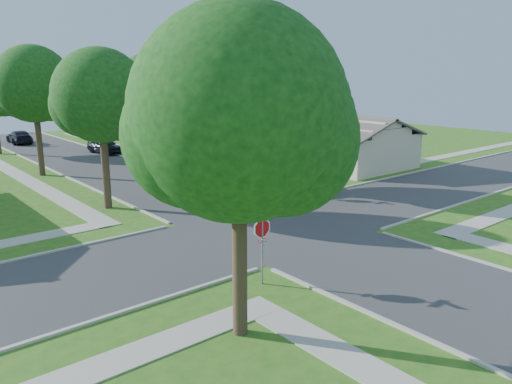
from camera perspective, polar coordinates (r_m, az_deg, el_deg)
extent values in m
plane|color=#2A601A|center=(24.96, 1.95, -4.21)|extent=(100.00, 100.00, 0.00)
cube|color=#333335|center=(24.96, 1.95, -4.20)|extent=(7.00, 100.00, 0.02)
cube|color=#9E9B91|center=(49.52, -12.90, 4.43)|extent=(1.20, 40.00, 0.04)
cube|color=#9E9B91|center=(45.46, -26.72, 2.51)|extent=(1.20, 40.00, 0.04)
cube|color=#9E9B91|center=(35.17, 3.93, 1.09)|extent=(8.80, 3.60, 0.05)
cube|color=gray|center=(18.25, 0.69, -6.55)|extent=(0.06, 0.06, 2.70)
cylinder|color=white|center=(17.99, 0.70, -4.16)|extent=(1.05, 0.02, 1.05)
cylinder|color=red|center=(17.99, 0.70, -4.16)|extent=(0.90, 0.03, 0.90)
cube|color=red|center=(18.14, 0.70, -5.57)|extent=(0.34, 0.03, 0.12)
cube|color=white|center=(18.14, 0.70, -5.57)|extent=(0.30, 0.03, 0.08)
cube|color=#0C5426|center=(17.82, 0.70, -2.42)|extent=(0.80, 0.02, 0.16)
cube|color=#0C5426|center=(17.77, 0.71, -1.86)|extent=(0.02, 0.80, 0.16)
cube|color=gray|center=(31.04, 2.72, 1.92)|extent=(0.06, 0.06, 2.70)
cylinder|color=white|center=(30.89, 2.74, 3.37)|extent=(1.05, 0.02, 1.05)
cylinder|color=red|center=(30.89, 2.74, 3.37)|extent=(0.90, 0.03, 0.90)
cube|color=red|center=(30.98, 2.73, 2.51)|extent=(0.34, 0.03, 0.12)
cube|color=white|center=(30.98, 2.73, 2.51)|extent=(0.30, 0.03, 0.08)
cube|color=#0C5426|center=(30.79, 2.75, 4.41)|extent=(0.80, 0.02, 0.16)
cube|color=#0C5426|center=(30.77, 2.75, 4.74)|extent=(0.02, 0.80, 0.16)
cylinder|color=#38281C|center=(34.17, -2.13, 4.08)|extent=(0.44, 0.44, 3.95)
sphere|color=#0E3B10|center=(33.74, -2.19, 10.63)|extent=(4.80, 4.80, 4.80)
sphere|color=#0E3B10|center=(33.92, -0.54, 9.64)|extent=(3.46, 3.46, 3.46)
sphere|color=#0E3B10|center=(33.83, -3.79, 9.80)|extent=(3.26, 3.26, 3.26)
cylinder|color=#38281C|center=(44.18, -11.71, 6.21)|extent=(0.44, 0.44, 4.30)
sphere|color=#0E3B10|center=(43.85, -11.99, 11.87)|extent=(5.40, 5.40, 5.40)
sphere|color=#0E3B10|center=(43.85, -10.50, 11.05)|extent=(3.89, 3.89, 3.89)
sphere|color=#0E3B10|center=(44.10, -13.32, 11.11)|extent=(3.67, 3.67, 3.67)
cylinder|color=#38281C|center=(55.94, -18.06, 7.28)|extent=(0.44, 0.44, 4.20)
sphere|color=#0E3B10|center=(55.68, -18.37, 11.50)|extent=(5.00, 5.00, 5.00)
sphere|color=#0E3B10|center=(55.57, -17.28, 10.93)|extent=(3.60, 3.60, 3.60)
sphere|color=#0E3B10|center=(56.01, -19.30, 10.93)|extent=(3.40, 3.40, 3.40)
cylinder|color=#38281C|center=(29.49, -16.79, 2.25)|extent=(0.44, 0.44, 4.25)
sphere|color=#0E3B10|center=(28.99, -17.37, 10.50)|extent=(5.20, 5.20, 5.20)
sphere|color=#0E3B10|center=(28.91, -15.20, 9.35)|extent=(3.74, 3.74, 3.74)
sphere|color=#0E3B10|center=(29.34, -19.22, 9.38)|extent=(3.54, 3.54, 3.54)
cylinder|color=#38281C|center=(40.68, -23.49, 4.85)|extent=(0.44, 0.44, 4.44)
sphere|color=#0E3B10|center=(40.32, -24.11, 11.22)|extent=(5.60, 5.60, 5.60)
sphere|color=#0E3B10|center=(40.09, -22.43, 10.36)|extent=(4.03, 4.03, 4.03)
sphere|color=#0E3B10|center=(40.79, -25.46, 10.31)|extent=(3.81, 3.81, 3.81)
sphere|color=#0E3B10|center=(52.72, -26.91, 9.49)|extent=(3.31, 3.31, 3.31)
cylinder|color=#38281C|center=(14.70, -1.87, -8.89)|extent=(0.44, 0.44, 4.04)
sphere|color=#0E3B10|center=(13.62, -2.01, 9.00)|extent=(6.00, 6.00, 6.00)
sphere|color=#0E3B10|center=(13.92, 2.98, 5.99)|extent=(4.32, 4.32, 4.32)
sphere|color=#0E3B10|center=(13.78, -6.90, 6.46)|extent=(4.08, 4.08, 4.08)
cylinder|color=#38281C|center=(31.69, 5.48, 2.89)|extent=(0.44, 0.44, 3.54)
sphere|color=#0E3B10|center=(31.19, 5.66, 10.29)|extent=(5.60, 5.60, 5.60)
sphere|color=#0E3B10|center=(31.56, 7.63, 9.00)|extent=(4.03, 4.03, 4.03)
sphere|color=#0E3B10|center=(31.15, 3.60, 9.29)|extent=(3.81, 3.81, 3.81)
cube|color=#B3A78D|center=(43.32, 8.22, 5.21)|extent=(8.00, 13.00, 2.80)
cube|color=#49443E|center=(44.56, 10.06, 8.03)|extent=(4.42, 13.60, 1.56)
cube|color=#49443E|center=(41.61, 6.44, 7.76)|extent=(4.42, 13.60, 1.56)
cube|color=silver|center=(37.83, 8.45, 3.52)|extent=(0.06, 3.20, 2.20)
cube|color=silver|center=(40.98, 3.71, 4.27)|extent=(0.06, 0.90, 2.00)
cube|color=#1E2633|center=(42.80, 1.33, 5.44)|extent=(0.06, 1.80, 1.10)
cube|color=#B3A78D|center=(56.88, -5.39, 7.27)|extent=(8.00, 13.00, 2.80)
cube|color=#49443E|center=(57.84, -3.78, 9.45)|extent=(4.42, 13.60, 1.56)
cube|color=#49443E|center=(55.60, -7.16, 9.20)|extent=(4.42, 13.60, 1.56)
cube|color=silver|center=(51.48, -6.65, 6.24)|extent=(0.06, 3.20, 2.20)
cube|color=silver|center=(55.34, -9.24, 6.56)|extent=(0.06, 0.90, 2.00)
cube|color=#1E2633|center=(57.52, -10.59, 7.32)|extent=(0.06, 1.80, 1.10)
imported|color=#4E1910|center=(32.59, 3.46, 1.51)|extent=(5.11, 2.29, 1.63)
imported|color=black|center=(49.86, -16.88, 5.10)|extent=(2.28, 4.57, 1.49)
imported|color=black|center=(60.19, -25.42, 5.70)|extent=(2.19, 4.93, 1.41)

